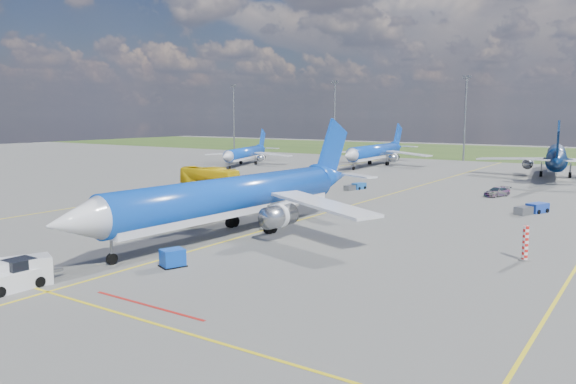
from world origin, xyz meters
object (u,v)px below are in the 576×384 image
Objects in this scene: bg_jet_n at (555,176)px; pushback_tug at (13,277)px; bg_jet_nw at (245,165)px; service_van at (16,272)px; apron_bus at (210,177)px; service_car_c at (497,192)px; baggage_tug_w at (533,209)px; service_car_a at (250,179)px; warning_post at (525,243)px; bg_jet_nnw at (375,166)px; service_car_b at (307,181)px; baggage_tug_c at (356,187)px; uld_container at (173,258)px; main_airliner at (232,235)px.

pushback_tug is at bearing 70.68° from bg_jet_n.
bg_jet_nw is 100.05m from pushback_tug.
service_van is (47.80, -87.22, 1.03)m from bg_jet_nw.
apron_bus is 47.02m from service_car_c.
service_van reaches higher than baggage_tug_w.
service_car_a is 49.36m from baggage_tug_w.
bg_jet_n is (67.79, 16.13, 0.00)m from bg_jet_nw.
bg_jet_nnw reaches higher than warning_post.
service_van is (20.45, -103.41, 1.03)m from bg_jet_nnw.
service_van is 68.80m from service_car_c.
service_car_b is at bearing 126.51° from service_van.
service_car_c is (32.36, 3.18, 0.12)m from service_car_b.
warning_post is 60.10m from apron_bus.
baggage_tug_w is (39.87, -9.75, -0.02)m from service_car_b.
bg_jet_n is 105.27m from service_van.
service_car_b is at bearing -153.10° from service_car_c.
apron_bus is (-6.33, -52.76, 1.70)m from bg_jet_nnw.
bg_jet_nnw reaches higher than service_car_b.
service_car_c is at bearing -66.12° from apron_bus.
service_car_b is (-34.90, -39.98, 0.58)m from bg_jet_n.
bg_jet_nw is 40.64m from service_car_b.
service_van is 57.29m from apron_bus.
service_car_a is 10.41m from service_car_b.
service_car_c is at bearing 98.57° from service_van.
bg_jet_nnw is 8.90× the size of service_car_b.
service_car_b is 0.89× the size of baggage_tug_c.
bg_jet_nnw is at bearing 11.87° from bg_jet_nw.
service_car_a is at bearing -147.85° from service_car_c.
uld_container reaches higher than baggage_tug_w.
bg_jet_n reaches higher than bg_jet_nnw.
bg_jet_n reaches higher than baggage_tug_c.
main_airliner reaches higher than apron_bus.
main_airliner is at bearing -68.55° from service_car_a.
baggage_tug_w is (-4.10, 25.19, -0.93)m from warning_post.
service_car_b is at bearing 141.53° from warning_post.
baggage_tug_w is (45.41, -49.79, 0.57)m from bg_jet_nnw.
apron_bus reaches higher than baggage_tug_c.
bg_jet_nw is at bearing 141.99° from service_van.
service_car_c is at bearing 106.94° from warning_post.
warning_post is at bearing 15.57° from main_airliner.
apron_bus reaches higher than pushback_tug.
service_car_b is at bearing 115.27° from main_airliner.
main_airliner is at bearing 88.15° from pushback_tug.
bg_jet_nw is 68.45m from service_car_c.
uld_container is 47.61m from baggage_tug_w.
service_car_c is at bearing 143.62° from baggage_tug_w.
service_van reaches higher than service_car_c.
warning_post is at bearing -51.78° from service_car_c.
bg_jet_n is 23.42× the size of uld_container.
bg_jet_nw is 50.76m from baggage_tug_c.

